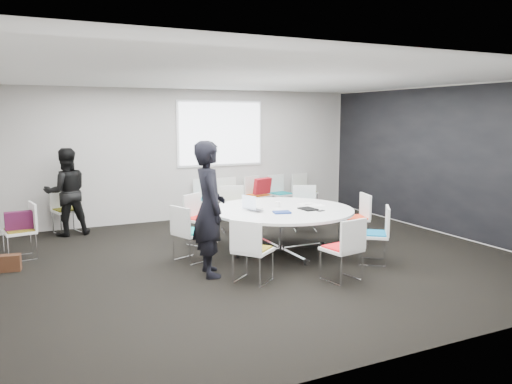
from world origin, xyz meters
name	(u,v)px	position (x,y,z in m)	size (l,w,h in m)	color
room_shell	(261,170)	(0.09, 0.00, 1.40)	(8.08, 7.08, 2.88)	black
conference_table	(282,219)	(0.56, 0.19, 0.55)	(2.34, 2.34, 0.73)	silver
projection_screen	(221,134)	(0.80, 3.46, 1.85)	(1.90, 0.03, 1.35)	white
chair_ring_a	(354,228)	(2.00, 0.14, 0.28)	(0.55, 0.56, 0.88)	silver
chair_ring_b	(305,217)	(1.71, 1.33, 0.28)	(0.60, 0.59, 0.88)	silver
chair_ring_c	(234,218)	(0.42, 1.88, 0.28)	(0.56, 0.55, 0.88)	silver
chair_ring_d	(201,229)	(-0.46, 1.25, 0.28)	(0.63, 0.63, 0.88)	silver
chair_ring_e	(191,244)	(-0.95, 0.32, 0.28)	(0.58, 0.59, 0.88)	silver
chair_ring_f	(253,263)	(-0.52, -0.99, 0.28)	(0.64, 0.64, 0.88)	silver
chair_ring_g	(342,261)	(0.61, -1.46, 0.28)	(0.53, 0.52, 0.88)	silver
chair_ring_h	(373,246)	(1.53, -0.97, 0.28)	(0.63, 0.64, 0.88)	silver
chair_back_a	(206,208)	(0.32, 3.17, 0.28)	(0.52, 0.51, 0.88)	silver
chair_back_b	(230,206)	(0.86, 3.13, 0.28)	(0.46, 0.45, 0.88)	silver
chair_back_c	(258,203)	(1.57, 3.16, 0.28)	(0.58, 0.57, 0.88)	silver
chair_back_d	(280,201)	(2.15, 3.17, 0.28)	(0.52, 0.51, 0.88)	silver
chair_back_e	(305,199)	(2.80, 3.17, 0.28)	(0.53, 0.52, 0.88)	silver
chair_spare_left	(21,242)	(-3.31, 1.59, 0.28)	(0.52, 0.53, 0.88)	silver
chair_person_back	(67,219)	(-2.50, 3.15, 0.28)	(0.57, 0.56, 0.88)	silver
person_main	(209,209)	(-0.91, -0.42, 0.95)	(0.69, 0.45, 1.89)	black
person_back	(66,192)	(-2.50, 2.98, 0.82)	(0.80, 0.62, 1.65)	black
laptop	(256,210)	(0.12, 0.22, 0.74)	(0.36, 0.23, 0.03)	#333338
laptop_lid	(249,203)	(0.01, 0.27, 0.86)	(0.30, 0.02, 0.22)	silver
notebook_black	(308,209)	(0.91, -0.07, 0.74)	(0.22, 0.30, 0.02)	black
tablet_folio	(282,212)	(0.39, -0.15, 0.74)	(0.26, 0.20, 0.03)	navy
papers_right	(307,204)	(1.18, 0.40, 0.73)	(0.30, 0.21, 0.00)	silver
papers_front	(315,205)	(1.21, 0.21, 0.73)	(0.30, 0.21, 0.00)	white
cup	(278,204)	(0.58, 0.36, 0.78)	(0.08, 0.08, 0.09)	white
phone	(321,211)	(1.03, -0.27, 0.73)	(0.14, 0.07, 0.01)	black
maroon_bag	(19,220)	(-3.32, 1.59, 0.62)	(0.40, 0.14, 0.28)	#461230
brown_bag	(7,263)	(-3.51, 0.99, 0.12)	(0.36, 0.16, 0.24)	#3D2113
red_jacket	(262,186)	(1.57, 2.94, 0.70)	(0.44, 0.10, 0.35)	#B0151E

